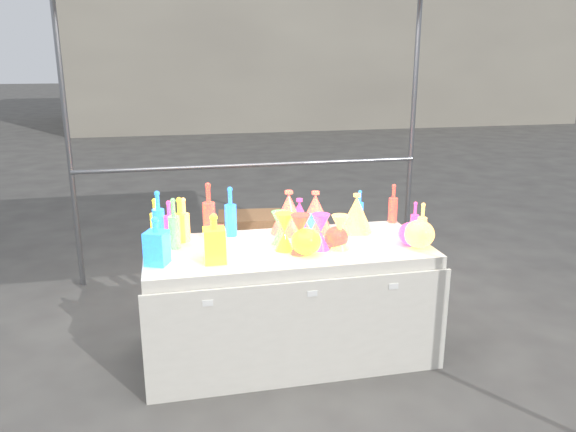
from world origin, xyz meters
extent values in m
plane|color=#63615C|center=(0.00, 0.00, 0.00)|extent=(80.00, 80.00, 0.00)
cylinder|color=gray|center=(-1.50, 1.50, 1.20)|extent=(0.04, 0.04, 2.40)
cylinder|color=gray|center=(1.50, 1.50, 1.20)|extent=(0.04, 0.04, 2.40)
cylinder|color=gray|center=(0.00, 1.47, 1.00)|extent=(3.00, 0.04, 0.04)
cube|color=silver|center=(0.00, 0.00, 0.38)|extent=(1.80, 0.80, 0.75)
cube|color=silver|center=(0.00, -0.42, 0.34)|extent=(1.84, 0.02, 0.68)
cube|color=white|center=(-0.55, -0.43, 0.60)|extent=(0.06, 0.00, 0.03)
cube|color=white|center=(0.05, -0.43, 0.60)|extent=(0.06, 0.00, 0.03)
cube|color=white|center=(0.55, -0.43, 0.60)|extent=(0.06, 0.00, 0.03)
cube|color=#AAA18D|center=(4.00, 14.00, 3.00)|extent=(14.00, 6.00, 6.00)
cube|color=#B27B50|center=(0.03, 1.83, 0.22)|extent=(0.66, 0.51, 0.45)
cube|color=#B27B50|center=(0.15, 2.08, 0.03)|extent=(0.79, 0.66, 0.06)
camera|label=1|loc=(-0.73, -3.31, 1.92)|focal=35.00mm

